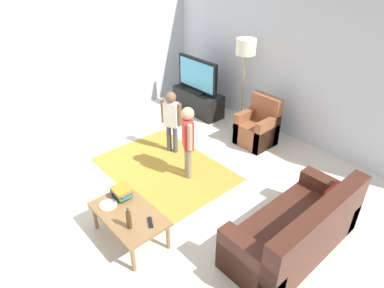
{
  "coord_description": "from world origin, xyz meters",
  "views": [
    {
      "loc": [
        3.19,
        -2.23,
        3.26
      ],
      "look_at": [
        0.0,
        0.6,
        0.65
      ],
      "focal_mm": 31.28,
      "sensor_mm": 36.0,
      "label": 1
    }
  ],
  "objects_px": {
    "book_stack": "(122,192)",
    "plate": "(108,205)",
    "child_near_tv": "(171,117)",
    "child_center": "(188,136)",
    "couch": "(299,233)",
    "floor_lamp": "(246,52)",
    "armchair": "(258,129)",
    "tv": "(197,76)",
    "coffee_table": "(129,216)",
    "bottle": "(129,220)",
    "tv_stand": "(198,102)",
    "tv_remote": "(150,222)"
  },
  "relations": [
    {
      "from": "book_stack",
      "to": "plate",
      "type": "xyz_separation_m",
      "value": [
        0.03,
        -0.22,
        -0.07
      ]
    },
    {
      "from": "child_near_tv",
      "to": "child_center",
      "type": "bearing_deg",
      "value": -19.72
    },
    {
      "from": "couch",
      "to": "child_center",
      "type": "relative_size",
      "value": 1.49
    },
    {
      "from": "floor_lamp",
      "to": "child_near_tv",
      "type": "bearing_deg",
      "value": -97.56
    },
    {
      "from": "armchair",
      "to": "floor_lamp",
      "type": "bearing_deg",
      "value": 162.59
    },
    {
      "from": "couch",
      "to": "plate",
      "type": "height_order",
      "value": "couch"
    },
    {
      "from": "tv",
      "to": "coffee_table",
      "type": "xyz_separation_m",
      "value": [
        2.13,
        -3.07,
        -0.48
      ]
    },
    {
      "from": "child_near_tv",
      "to": "plate",
      "type": "xyz_separation_m",
      "value": [
        0.97,
        -1.8,
        -0.26
      ]
    },
    {
      "from": "tv",
      "to": "plate",
      "type": "xyz_separation_m",
      "value": [
        1.85,
        -3.19,
        -0.42
      ]
    },
    {
      "from": "couch",
      "to": "coffee_table",
      "type": "distance_m",
      "value": 2.06
    },
    {
      "from": "bottle",
      "to": "plate",
      "type": "height_order",
      "value": "bottle"
    },
    {
      "from": "couch",
      "to": "floor_lamp",
      "type": "bearing_deg",
      "value": 144.01
    },
    {
      "from": "armchair",
      "to": "floor_lamp",
      "type": "distance_m",
      "value": 1.4
    },
    {
      "from": "tv_stand",
      "to": "bottle",
      "type": "xyz_separation_m",
      "value": [
        2.35,
        -3.21,
        0.3
      ]
    },
    {
      "from": "armchair",
      "to": "plate",
      "type": "distance_m",
      "value": 3.18
    },
    {
      "from": "floor_lamp",
      "to": "plate",
      "type": "relative_size",
      "value": 8.09
    },
    {
      "from": "child_near_tv",
      "to": "plate",
      "type": "distance_m",
      "value": 2.06
    },
    {
      "from": "child_center",
      "to": "book_stack",
      "type": "distance_m",
      "value": 1.35
    },
    {
      "from": "tv",
      "to": "child_center",
      "type": "distance_m",
      "value": 2.32
    },
    {
      "from": "floor_lamp",
      "to": "child_center",
      "type": "relative_size",
      "value": 1.48
    },
    {
      "from": "child_near_tv",
      "to": "coffee_table",
      "type": "xyz_separation_m",
      "value": [
        1.25,
        -1.68,
        -0.32
      ]
    },
    {
      "from": "armchair",
      "to": "child_center",
      "type": "height_order",
      "value": "child_center"
    },
    {
      "from": "armchair",
      "to": "coffee_table",
      "type": "xyz_separation_m",
      "value": [
        0.43,
        -3.06,
        0.07
      ]
    },
    {
      "from": "plate",
      "to": "bottle",
      "type": "bearing_deg",
      "value": -0.0
    },
    {
      "from": "child_near_tv",
      "to": "plate",
      "type": "bearing_deg",
      "value": -61.56
    },
    {
      "from": "child_center",
      "to": "tv_remote",
      "type": "relative_size",
      "value": 7.09
    },
    {
      "from": "bottle",
      "to": "tv_stand",
      "type": "bearing_deg",
      "value": 126.2
    },
    {
      "from": "child_near_tv",
      "to": "plate",
      "type": "height_order",
      "value": "child_near_tv"
    },
    {
      "from": "tv_stand",
      "to": "tv",
      "type": "bearing_deg",
      "value": -90.0
    },
    {
      "from": "floor_lamp",
      "to": "book_stack",
      "type": "relative_size",
      "value": 6.43
    },
    {
      "from": "couch",
      "to": "bottle",
      "type": "xyz_separation_m",
      "value": [
        -1.29,
        -1.51,
        0.25
      ]
    },
    {
      "from": "floor_lamp",
      "to": "armchair",
      "type": "bearing_deg",
      "value": -17.41
    },
    {
      "from": "tv_remote",
      "to": "floor_lamp",
      "type": "bearing_deg",
      "value": 141.13
    },
    {
      "from": "child_near_tv",
      "to": "tv_remote",
      "type": "relative_size",
      "value": 6.71
    },
    {
      "from": "armchair",
      "to": "bottle",
      "type": "height_order",
      "value": "armchair"
    },
    {
      "from": "book_stack",
      "to": "tv_remote",
      "type": "xyz_separation_m",
      "value": [
        0.63,
        -0.0,
        -0.07
      ]
    },
    {
      "from": "tv",
      "to": "bottle",
      "type": "height_order",
      "value": "tv"
    },
    {
      "from": "couch",
      "to": "armchair",
      "type": "height_order",
      "value": "armchair"
    },
    {
      "from": "floor_lamp",
      "to": "book_stack",
      "type": "xyz_separation_m",
      "value": [
        0.74,
        -3.15,
        -1.05
      ]
    },
    {
      "from": "tv_stand",
      "to": "couch",
      "type": "distance_m",
      "value": 4.02
    },
    {
      "from": "child_near_tv",
      "to": "coffee_table",
      "type": "bearing_deg",
      "value": -53.23
    },
    {
      "from": "armchair",
      "to": "child_center",
      "type": "bearing_deg",
      "value": -93.04
    },
    {
      "from": "coffee_table",
      "to": "tv",
      "type": "bearing_deg",
      "value": 124.76
    },
    {
      "from": "coffee_table",
      "to": "child_center",
      "type": "bearing_deg",
      "value": 110.24
    },
    {
      "from": "child_near_tv",
      "to": "tv_remote",
      "type": "bearing_deg",
      "value": -45.07
    },
    {
      "from": "child_center",
      "to": "tv_remote",
      "type": "xyz_separation_m",
      "value": [
        0.84,
        -1.31,
        -0.29
      ]
    },
    {
      "from": "armchair",
      "to": "floor_lamp",
      "type": "xyz_separation_m",
      "value": [
        -0.61,
        0.19,
        1.25
      ]
    },
    {
      "from": "coffee_table",
      "to": "plate",
      "type": "relative_size",
      "value": 4.55
    },
    {
      "from": "tv",
      "to": "tv_remote",
      "type": "xyz_separation_m",
      "value": [
        2.45,
        -2.97,
        -0.42
      ]
    },
    {
      "from": "armchair",
      "to": "book_stack",
      "type": "relative_size",
      "value": 3.25
    }
  ]
}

